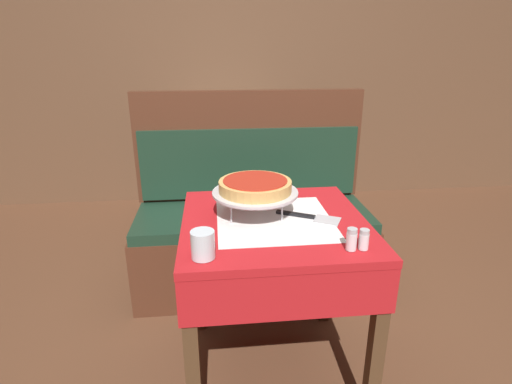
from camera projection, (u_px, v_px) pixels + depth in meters
name	position (u px, v px, depth m)	size (l,w,h in m)	color
ground_plane	(272.00, 368.00, 1.81)	(14.00, 14.00, 0.00)	brown
dining_table_front	(274.00, 247.00, 1.60)	(0.72, 0.72, 0.74)	red
dining_table_rear	(228.00, 147.00, 3.16)	(0.77, 0.77, 0.73)	beige
booth_bench	(253.00, 233.00, 2.39)	(1.35, 0.53, 1.14)	#4C2819
back_wall_panel	(237.00, 68.00, 3.52)	(6.00, 0.04, 2.40)	brown
pizza_pan_stand	(255.00, 194.00, 1.56)	(0.34, 0.34, 0.10)	#ADADB2
deep_dish_pizza	(255.00, 186.00, 1.55)	(0.28, 0.28, 0.05)	tan
pizza_server	(310.00, 217.00, 1.57)	(0.25, 0.16, 0.01)	#BCBCC1
water_glass_near	(203.00, 244.00, 1.26)	(0.08, 0.08, 0.09)	silver
salt_shaker	(352.00, 239.00, 1.31)	(0.04, 0.04, 0.08)	silver
pepper_shaker	(364.00, 239.00, 1.32)	(0.03, 0.03, 0.07)	silver
condiment_caddy	(232.00, 128.00, 3.17)	(0.15, 0.15, 0.15)	black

